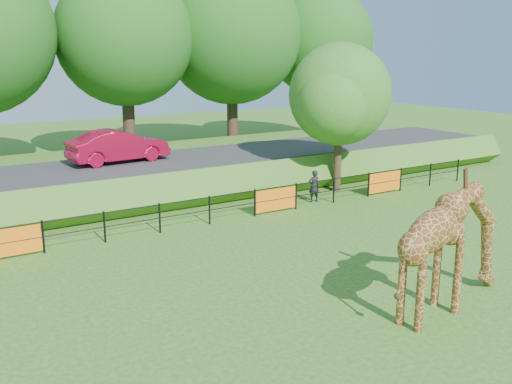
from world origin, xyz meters
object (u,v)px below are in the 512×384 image
giraffe (452,248)px  tree_east (341,98)px  visitor (314,186)px  car_red (118,146)px

giraffe → tree_east: bearing=53.8°
visitor → giraffe: bearing=79.0°
giraffe → tree_east: (5.83, 11.24, 2.70)m
visitor → tree_east: 4.37m
car_red → tree_east: bearing=-125.1°
car_red → tree_east: 10.31m
car_red → tree_east: (8.74, -5.04, 2.12)m
giraffe → visitor: bearing=61.8°
giraffe → tree_east: size_ratio=0.65×
giraffe → car_red: size_ratio=0.98×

